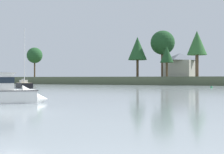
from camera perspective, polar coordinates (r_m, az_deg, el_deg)
ground_plane at (r=17.80m, az=-16.23°, el=-5.80°), size 441.16×441.16×0.00m
sailboat_black at (r=65.18m, az=-14.46°, el=-1.52°), size 7.39×6.93×11.61m
mooring_buoy_green at (r=66.09m, az=16.23°, el=-1.66°), size 0.44×0.44×0.49m
shore_tree_right_mid at (r=107.44m, az=8.43°, el=5.62°), size 7.48×7.48×14.34m
shore_tree_far_left at (r=87.60m, az=13.96°, el=5.45°), size 4.89×4.89×11.34m
shore_tree_center_left at (r=127.83m, az=-12.76°, el=3.52°), size 5.69×5.69×10.78m
shore_tree_left_mid at (r=93.51m, az=9.11°, el=3.70°), size 3.65×3.65×8.28m
shore_tree_right at (r=106.14m, az=4.26°, el=4.72°), size 5.80×5.80×12.33m
cottage_hillside at (r=106.94m, az=11.22°, el=2.02°), size 8.46×10.21×7.23m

